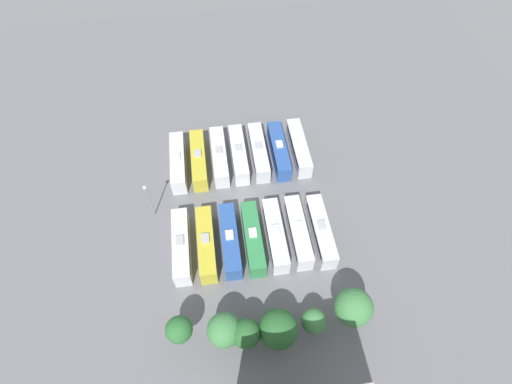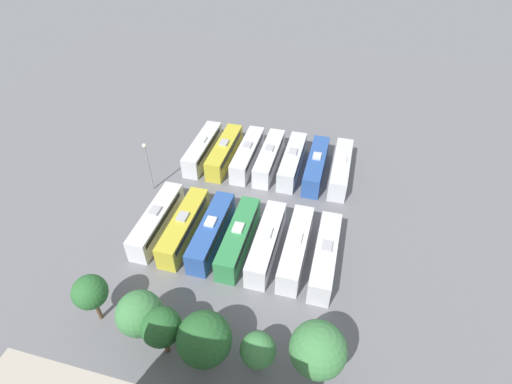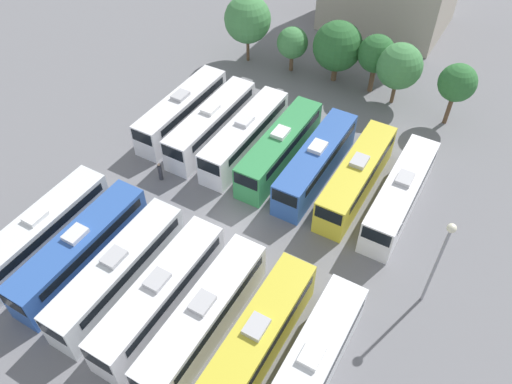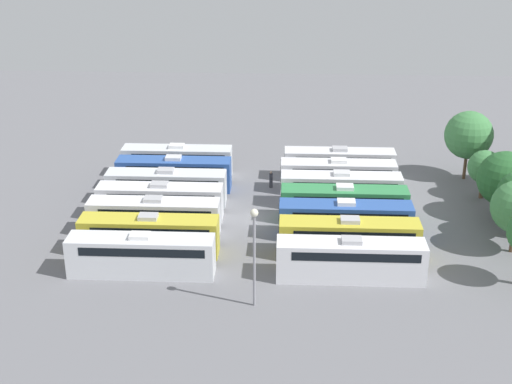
{
  "view_description": "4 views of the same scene",
  "coord_description": "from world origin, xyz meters",
  "px_view_note": "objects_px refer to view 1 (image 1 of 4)",
  "views": [
    {
      "loc": [
        3.66,
        38.33,
        56.41
      ],
      "look_at": [
        -1.8,
        -0.09,
        1.74
      ],
      "focal_mm": 28.0,
      "sensor_mm": 36.0,
      "label": 1
    },
    {
      "loc": [
        -10.76,
        40.57,
        38.11
      ],
      "look_at": [
        -0.11,
        0.12,
        2.12
      ],
      "focal_mm": 28.0,
      "sensor_mm": 36.0,
      "label": 2
    },
    {
      "loc": [
        14.92,
        -21.73,
        30.31
      ],
      "look_at": [
        1.52,
        1.5,
        3.16
      ],
      "focal_mm": 35.0,
      "sensor_mm": 36.0,
      "label": 3
    },
    {
      "loc": [
        61.56,
        3.19,
        28.68
      ],
      "look_at": [
        -0.68,
        0.22,
        2.53
      ],
      "focal_mm": 50.0,
      "sensor_mm": 36.0,
      "label": 4
    }
  ],
  "objects_px": {
    "bus_5": "(199,160)",
    "bus_6": "(178,162)",
    "bus_2": "(259,152)",
    "bus_4": "(219,156)",
    "bus_3": "(239,154)",
    "light_pole": "(148,196)",
    "tree_5": "(179,330)",
    "bus_8": "(298,232)",
    "tree_4": "(224,330)",
    "bus_11": "(230,240)",
    "bus_13": "(181,246)",
    "bus_1": "(279,150)",
    "bus_10": "(253,238)",
    "bus_0": "(299,147)",
    "bus_12": "(206,244)",
    "tree_1": "(314,321)",
    "bus_9": "(275,235)",
    "tree_0": "(354,307)",
    "tree_3": "(246,333)",
    "worker_person": "(294,198)",
    "bus_7": "(321,231)",
    "tree_2": "(278,329)"
  },
  "relations": [
    {
      "from": "bus_4",
      "to": "bus_7",
      "type": "xyz_separation_m",
      "value": [
        -14.45,
        17.54,
        0.0
      ]
    },
    {
      "from": "tree_1",
      "to": "bus_0",
      "type": "bearing_deg",
      "value": -98.31
    },
    {
      "from": "bus_5",
      "to": "bus_0",
      "type": "bearing_deg",
      "value": -178.96
    },
    {
      "from": "bus_0",
      "to": "bus_13",
      "type": "distance_m",
      "value": 27.87
    },
    {
      "from": "bus_5",
      "to": "tree_4",
      "type": "distance_m",
      "value": 31.33
    },
    {
      "from": "light_pole",
      "to": "tree_5",
      "type": "distance_m",
      "value": 21.49
    },
    {
      "from": "bus_6",
      "to": "bus_11",
      "type": "height_order",
      "value": "same"
    },
    {
      "from": "bus_10",
      "to": "tree_5",
      "type": "distance_m",
      "value": 17.77
    },
    {
      "from": "bus_2",
      "to": "tree_3",
      "type": "xyz_separation_m",
      "value": [
        6.39,
        32.36,
        2.55
      ]
    },
    {
      "from": "bus_3",
      "to": "tree_4",
      "type": "relative_size",
      "value": 1.83
    },
    {
      "from": "bus_1",
      "to": "bus_4",
      "type": "height_order",
      "value": "same"
    },
    {
      "from": "light_pole",
      "to": "tree_4",
      "type": "relative_size",
      "value": 1.23
    },
    {
      "from": "bus_4",
      "to": "bus_5",
      "type": "xyz_separation_m",
      "value": [
        3.73,
        0.26,
        0.0
      ]
    },
    {
      "from": "bus_12",
      "to": "bus_13",
      "type": "bearing_deg",
      "value": -2.24
    },
    {
      "from": "bus_1",
      "to": "bus_10",
      "type": "distance_m",
      "value": 18.63
    },
    {
      "from": "bus_3",
      "to": "bus_10",
      "type": "distance_m",
      "value": 17.4
    },
    {
      "from": "bus_4",
      "to": "tree_1",
      "type": "distance_m",
      "value": 33.25
    },
    {
      "from": "bus_5",
      "to": "bus_6",
      "type": "bearing_deg",
      "value": 0.43
    },
    {
      "from": "light_pole",
      "to": "bus_8",
      "type": "bearing_deg",
      "value": 161.47
    },
    {
      "from": "bus_3",
      "to": "bus_5",
      "type": "height_order",
      "value": "same"
    },
    {
      "from": "bus_11",
      "to": "bus_4",
      "type": "bearing_deg",
      "value": -89.56
    },
    {
      "from": "bus_3",
      "to": "bus_13",
      "type": "bearing_deg",
      "value": 57.74
    },
    {
      "from": "bus_6",
      "to": "worker_person",
      "type": "xyz_separation_m",
      "value": [
        -19.02,
        9.93,
        -0.94
      ]
    },
    {
      "from": "bus_3",
      "to": "bus_5",
      "type": "distance_m",
      "value": 7.23
    },
    {
      "from": "bus_8",
      "to": "worker_person",
      "type": "bearing_deg",
      "value": -96.37
    },
    {
      "from": "bus_0",
      "to": "bus_9",
      "type": "relative_size",
      "value": 1.0
    },
    {
      "from": "bus_5",
      "to": "bus_6",
      "type": "height_order",
      "value": "same"
    },
    {
      "from": "bus_4",
      "to": "bus_5",
      "type": "height_order",
      "value": "same"
    },
    {
      "from": "bus_3",
      "to": "tree_4",
      "type": "height_order",
      "value": "tree_4"
    },
    {
      "from": "tree_2",
      "to": "tree_5",
      "type": "xyz_separation_m",
      "value": [
        12.64,
        -1.57,
        0.52
      ]
    },
    {
      "from": "bus_2",
      "to": "bus_13",
      "type": "bearing_deg",
      "value": 49.86
    },
    {
      "from": "bus_2",
      "to": "bus_5",
      "type": "height_order",
      "value": "same"
    },
    {
      "from": "bus_3",
      "to": "bus_12",
      "type": "relative_size",
      "value": 1.0
    },
    {
      "from": "bus_3",
      "to": "light_pole",
      "type": "xyz_separation_m",
      "value": [
        15.26,
        9.68,
        3.58
      ]
    },
    {
      "from": "bus_8",
      "to": "bus_9",
      "type": "relative_size",
      "value": 1.0
    },
    {
      "from": "bus_7",
      "to": "bus_3",
      "type": "bearing_deg",
      "value": -58.07
    },
    {
      "from": "bus_5",
      "to": "tree_0",
      "type": "height_order",
      "value": "tree_0"
    },
    {
      "from": "bus_13",
      "to": "tree_5",
      "type": "distance_m",
      "value": 13.84
    },
    {
      "from": "bus_1",
      "to": "bus_3",
      "type": "height_order",
      "value": "same"
    },
    {
      "from": "worker_person",
      "to": "tree_1",
      "type": "relative_size",
      "value": 0.36
    },
    {
      "from": "bus_5",
      "to": "bus_7",
      "type": "xyz_separation_m",
      "value": [
        -18.18,
        17.28,
        0.0
      ]
    },
    {
      "from": "tree_4",
      "to": "bus_11",
      "type": "bearing_deg",
      "value": -98.4
    },
    {
      "from": "bus_5",
      "to": "bus_11",
      "type": "xyz_separation_m",
      "value": [
        -3.86,
        16.98,
        0.0
      ]
    },
    {
      "from": "bus_8",
      "to": "bus_3",
      "type": "bearing_deg",
      "value": -66.88
    },
    {
      "from": "tree_1",
      "to": "light_pole",
      "type": "bearing_deg",
      "value": -45.53
    },
    {
      "from": "bus_6",
      "to": "tree_1",
      "type": "bearing_deg",
      "value": 118.82
    },
    {
      "from": "bus_0",
      "to": "tree_5",
      "type": "bearing_deg",
      "value": 54.15
    },
    {
      "from": "tree_5",
      "to": "bus_8",
      "type": "bearing_deg",
      "value": -143.95
    },
    {
      "from": "bus_11",
      "to": "bus_7",
      "type": "bearing_deg",
      "value": 178.77
    },
    {
      "from": "bus_11",
      "to": "bus_13",
      "type": "relative_size",
      "value": 1.0
    }
  ]
}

